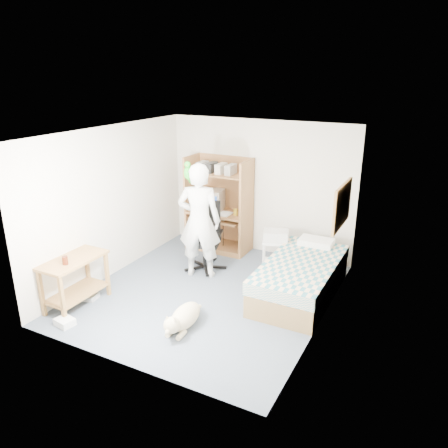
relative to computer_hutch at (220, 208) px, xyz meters
name	(u,v)px	position (x,y,z in m)	size (l,w,h in m)	color
floor	(208,293)	(0.70, -1.74, -0.82)	(4.00, 4.00, 0.00)	#434D5B
wall_back	(259,188)	(0.70, 0.26, 0.43)	(3.60, 0.02, 2.50)	beige
wall_right	(327,238)	(2.50, -1.74, 0.43)	(0.02, 4.00, 2.50)	beige
wall_left	(112,202)	(-1.10, -1.74, 0.43)	(0.02, 4.00, 2.50)	beige
ceiling	(206,133)	(0.70, -1.74, 1.68)	(3.60, 4.00, 0.02)	white
computer_hutch	(220,208)	(0.00, 0.00, 0.00)	(1.20, 0.63, 1.80)	brown
bed	(300,278)	(2.00, -1.12, -0.53)	(1.02, 2.02, 0.66)	brown
side_desk	(75,275)	(-0.85, -2.94, -0.33)	(0.50, 1.00, 0.75)	olive
corkboard	(342,205)	(2.47, -0.84, 0.63)	(0.04, 0.94, 0.66)	olive
office_chair	(205,245)	(0.19, -0.91, -0.40)	(0.67, 0.67, 1.17)	black
person	(199,221)	(0.26, -1.22, 0.15)	(0.71, 0.47, 1.95)	white
parrot	(188,172)	(0.06, -1.21, 0.96)	(0.14, 0.25, 0.39)	#148C1C
dog	(183,317)	(0.88, -2.74, -0.66)	(0.35, 0.97, 0.36)	#CCB288
printer_cart	(275,250)	(1.31, -0.41, -0.47)	(0.53, 0.47, 0.54)	white
printer	(276,236)	(1.31, -0.41, -0.20)	(0.42, 0.32, 0.18)	#BABAB5
crt_monitor	(212,200)	(-0.17, 0.01, 0.14)	(0.48, 0.49, 0.39)	beige
keyboard	(215,218)	(-0.02, -0.16, -0.15)	(0.45, 0.16, 0.03)	beige
pencil_cup	(236,212)	(0.38, -0.09, 0.00)	(0.08, 0.08, 0.12)	gold
drink_glass	(65,260)	(-0.80, -3.12, -0.01)	(0.08, 0.08, 0.12)	#42170A
floor_box_a	(65,322)	(-0.60, -3.44, -0.77)	(0.25, 0.20, 0.10)	white
floor_box_b	(91,297)	(-0.80, -2.72, -0.78)	(0.18, 0.22, 0.08)	#A9A9A4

